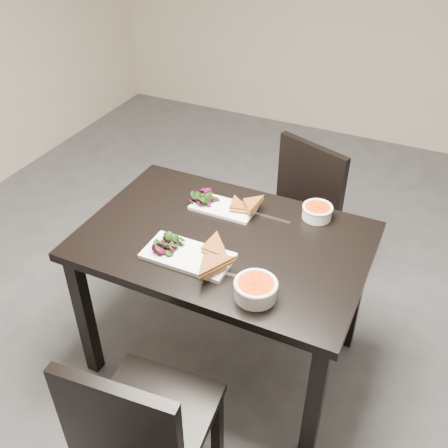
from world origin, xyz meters
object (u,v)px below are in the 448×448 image
at_px(plate_far, 223,208).
at_px(chair_far, 295,212).
at_px(chair_near, 141,426).
at_px(plate_near, 188,256).
at_px(table, 224,255).
at_px(soup_bowl_near, 256,289).
at_px(soup_bowl_far, 317,211).

bearing_deg(plate_far, chair_far, 67.52).
xyz_separation_m(chair_near, plate_near, (-0.12, 0.58, 0.27)).
xyz_separation_m(table, plate_near, (-0.07, -0.18, 0.11)).
bearing_deg(soup_bowl_near, plate_near, 164.68).
distance_m(chair_far, plate_far, 0.59).
xyz_separation_m(chair_far, soup_bowl_far, (0.20, -0.36, 0.30)).
bearing_deg(soup_bowl_near, chair_far, 98.89).
bearing_deg(plate_near, soup_bowl_near, -15.32).
bearing_deg(chair_far, soup_bowl_near, -60.37).
bearing_deg(table, plate_near, -112.50).
relative_size(chair_far, soup_bowl_far, 6.29).
xyz_separation_m(chair_near, soup_bowl_far, (0.27, 1.07, 0.30)).
bearing_deg(chair_near, chair_far, 82.19).
height_order(chair_near, plate_far, chair_near).
relative_size(plate_near, soup_bowl_near, 2.21).
bearing_deg(plate_far, soup_bowl_near, -52.97).
xyz_separation_m(table, soup_bowl_far, (0.31, 0.31, 0.13)).
distance_m(chair_far, soup_bowl_near, 1.00).
bearing_deg(chair_near, soup_bowl_near, 61.56).
distance_m(table, plate_far, 0.24).
bearing_deg(chair_far, soup_bowl_far, -39.99).
bearing_deg(soup_bowl_far, chair_near, -104.05).
relative_size(plate_near, plate_far, 1.24).
height_order(plate_near, plate_far, plate_near).
xyz_separation_m(chair_far, plate_near, (-0.18, -0.85, 0.27)).
xyz_separation_m(soup_bowl_near, plate_far, (-0.35, 0.46, -0.03)).
distance_m(chair_near, plate_near, 0.65).
bearing_deg(chair_far, plate_near, -81.31).
distance_m(plate_near, soup_bowl_near, 0.34).
bearing_deg(table, chair_far, 80.95).
xyz_separation_m(table, chair_far, (0.11, 0.67, -0.17)).
xyz_separation_m(plate_near, soup_bowl_far, (0.39, 0.49, 0.03)).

